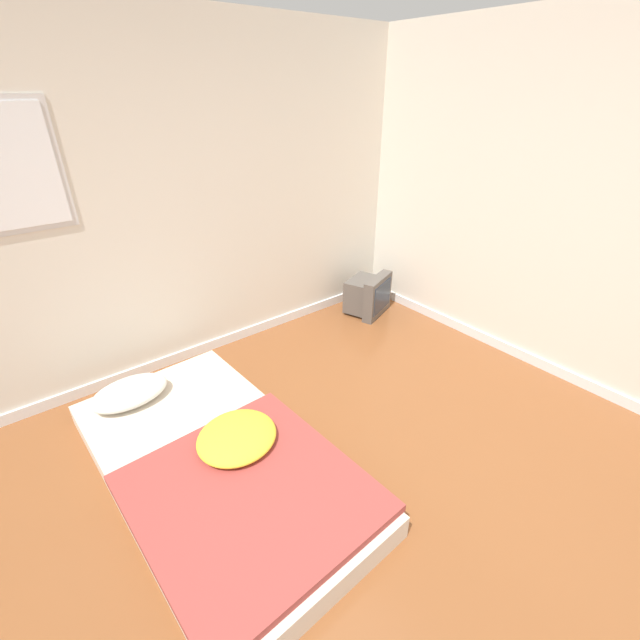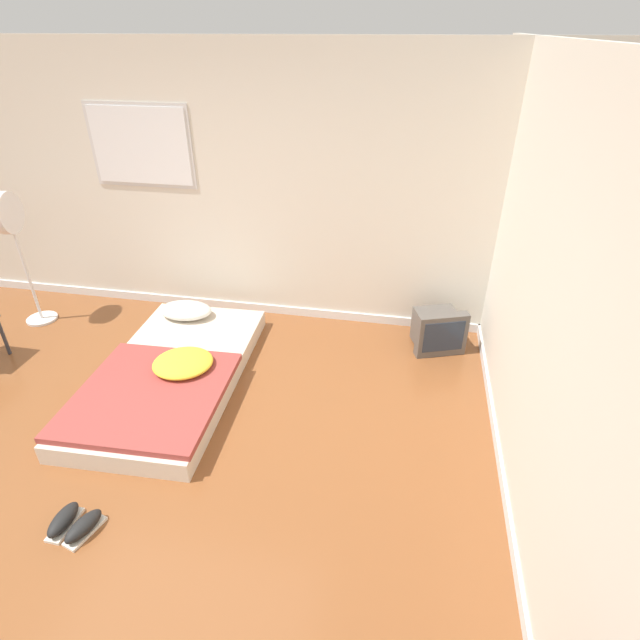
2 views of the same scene
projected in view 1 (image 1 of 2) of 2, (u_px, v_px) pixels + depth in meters
The scene contains 4 objects.
ground_plane at pixel (343, 614), 1.94m from camera, with size 20.00×20.00×0.00m, color brown.
wall_back at pixel (115, 218), 2.99m from camera, with size 7.59×0.08×2.60m.
mattress_bed at pixel (216, 461), 2.58m from camera, with size 1.19×2.14×0.30m.
crt_tv at pixel (368, 295), 4.43m from camera, with size 0.52×0.48×0.42m.
Camera 1 is at (-0.74, -0.76, 2.10)m, focal length 24.00 mm.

